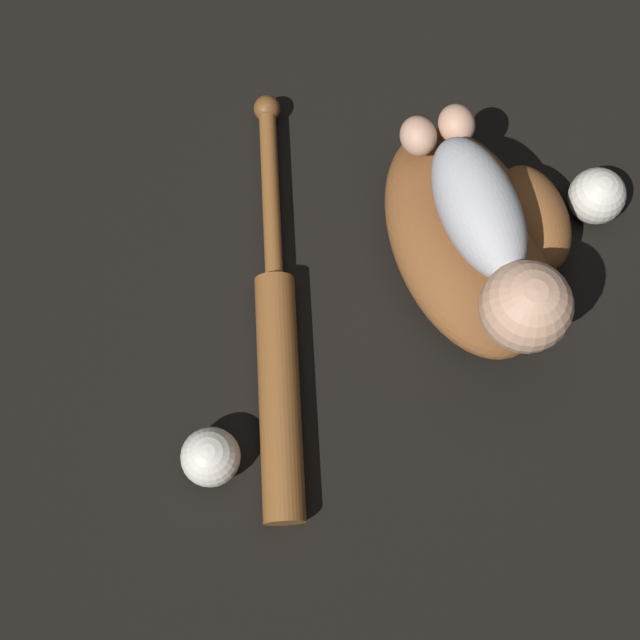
% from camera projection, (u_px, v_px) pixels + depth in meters
% --- Properties ---
extents(ground_plane, '(6.00, 6.00, 0.00)m').
position_uv_depth(ground_plane, '(499.00, 234.00, 1.27)').
color(ground_plane, black).
extents(baseball_glove, '(0.39, 0.30, 0.10)m').
position_uv_depth(baseball_glove, '(478.00, 236.00, 1.21)').
color(baseball_glove, brown).
rests_on(baseball_glove, ground).
extents(baby_figure, '(0.36, 0.19, 0.11)m').
position_uv_depth(baby_figure, '(494.00, 240.00, 1.10)').
color(baby_figure, '#B2B2B7').
rests_on(baby_figure, baseball_glove).
extents(baseball_bat, '(0.62, 0.06, 0.05)m').
position_uv_depth(baseball_bat, '(277.00, 350.00, 1.18)').
color(baseball_bat, brown).
rests_on(baseball_bat, ground).
extents(baseball, '(0.08, 0.08, 0.08)m').
position_uv_depth(baseball, '(211.00, 457.00, 1.13)').
color(baseball, silver).
rests_on(baseball, ground).
extents(baseball_spare, '(0.08, 0.08, 0.08)m').
position_uv_depth(baseball_spare, '(597.00, 196.00, 1.24)').
color(baseball_spare, silver).
rests_on(baseball_spare, ground).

